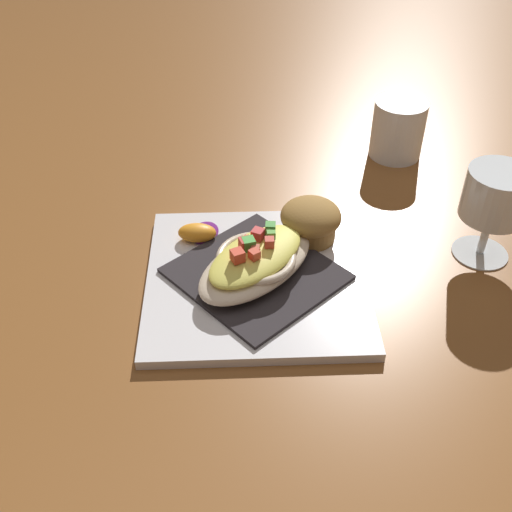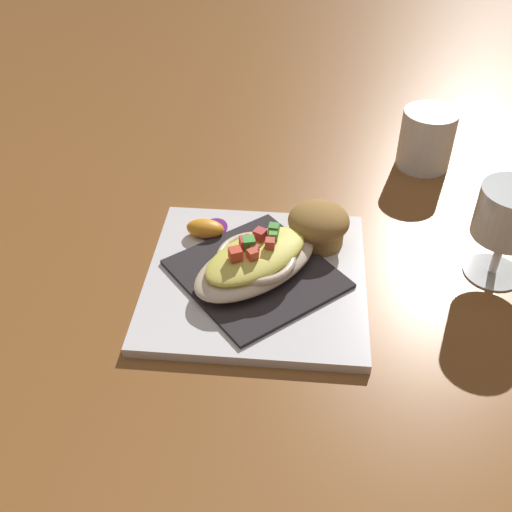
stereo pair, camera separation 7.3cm
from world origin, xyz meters
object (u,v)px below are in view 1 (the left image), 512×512
at_px(square_plate, 256,279).
at_px(gratin_dish, 256,260).
at_px(muffin, 311,220).
at_px(orange_garnish, 199,233).
at_px(stemmed_glass, 495,200).
at_px(coffee_mug, 397,131).

bearing_deg(square_plate, gratin_dish, -48.92).
distance_m(muffin, orange_garnish, 0.14).
bearing_deg(stemmed_glass, muffin, 1.39).
relative_size(muffin, coffee_mug, 0.69).
xyz_separation_m(orange_garnish, stemmed_glass, (-0.36, -0.02, 0.06)).
bearing_deg(gratin_dish, stemmed_glass, -162.57).
distance_m(coffee_mug, stemmed_glass, 0.26).
bearing_deg(muffin, gratin_dish, 53.66).
distance_m(square_plate, coffee_mug, 0.38).
relative_size(square_plate, gratin_dish, 1.36).
height_order(muffin, orange_garnish, muffin).
bearing_deg(coffee_mug, stemmed_glass, 111.53).
relative_size(gratin_dish, stemmed_glass, 1.58).
relative_size(muffin, orange_garnish, 1.44).
bearing_deg(orange_garnish, gratin_dish, 141.91).
distance_m(gratin_dish, stemmed_glass, 0.30).
relative_size(square_plate, stemmed_glass, 2.15).
height_order(gratin_dish, muffin, gratin_dish).
distance_m(square_plate, muffin, 0.11).
relative_size(gratin_dish, coffee_mug, 1.71).
distance_m(square_plate, orange_garnish, 0.10).
xyz_separation_m(gratin_dish, coffee_mug, (-0.18, -0.33, 0.00)).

